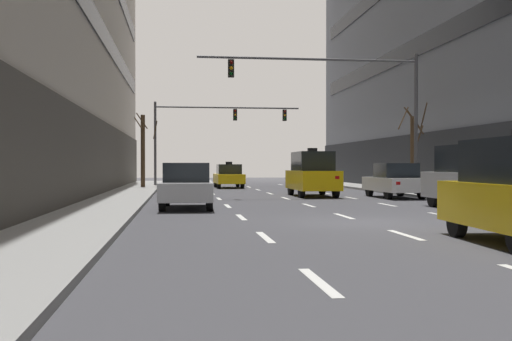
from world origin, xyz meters
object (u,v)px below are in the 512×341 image
object	(u,v)px
taxi_driving_3	(312,174)
traffic_signal_0	(351,93)
car_driving_0	(187,186)
car_parked_2	(474,177)
traffic_signal_1	(209,124)
car_parked_3	(395,181)
street_tree_0	(413,149)
street_tree_1	(143,149)
taxi_driving_1	(229,176)

from	to	relation	value
taxi_driving_3	traffic_signal_0	size ratio (longest dim) A/B	0.42
car_driving_0	car_parked_2	size ratio (longest dim) A/B	0.95
car_parked_2	traffic_signal_1	world-z (taller)	traffic_signal_1
car_driving_0	car_parked_3	world-z (taller)	car_parked_3
car_driving_0	traffic_signal_0	bearing A→B (deg)	40.81
street_tree_0	street_tree_1	bearing A→B (deg)	146.61
taxi_driving_3	street_tree_1	size ratio (longest dim) A/B	0.95
car_driving_0	street_tree_0	distance (m)	15.06
car_parked_2	street_tree_0	xyz separation A→B (m)	(2.11, 10.80, 1.30)
car_driving_0	taxi_driving_1	distance (m)	19.90
traffic_signal_1	car_driving_0	bearing A→B (deg)	-94.76
traffic_signal_0	street_tree_0	size ratio (longest dim) A/B	2.33
taxi_driving_3	car_parked_3	bearing A→B (deg)	-28.53
car_parked_3	street_tree_1	xyz separation A→B (m)	(-12.49, 12.68, 1.78)
car_parked_2	street_tree_0	bearing A→B (deg)	78.96
taxi_driving_3	car_parked_2	world-z (taller)	taxi_driving_3
car_parked_2	taxi_driving_3	bearing A→B (deg)	110.20
taxi_driving_1	traffic_signal_1	distance (m)	5.07
taxi_driving_1	traffic_signal_0	xyz separation A→B (m)	(4.92, -12.72, 4.25)
car_parked_3	street_tree_0	bearing A→B (deg)	55.44
car_parked_3	traffic_signal_1	distance (m)	19.05
taxi_driving_1	traffic_signal_0	distance (m)	14.29
traffic_signal_0	taxi_driving_3	bearing A→B (deg)	151.67
taxi_driving_1	car_parked_3	xyz separation A→B (m)	(6.77, -13.74, 0.01)
car_parked_2	traffic_signal_0	xyz separation A→B (m)	(-1.86, 8.76, 3.93)
car_driving_0	taxi_driving_3	size ratio (longest dim) A/B	0.96
car_driving_0	street_tree_0	world-z (taller)	street_tree_0
taxi_driving_3	traffic_signal_0	xyz separation A→B (m)	(1.70, -0.92, 3.95)
taxi_driving_3	street_tree_1	bearing A→B (deg)	129.73
traffic_signal_1	street_tree_1	size ratio (longest dim) A/B	2.21
car_parked_3	traffic_signal_0	world-z (taller)	traffic_signal_0
taxi_driving_1	car_parked_2	xyz separation A→B (m)	(6.77, -21.48, 0.32)
taxi_driving_1	traffic_signal_0	bearing A→B (deg)	-68.88
car_driving_0	traffic_signal_1	distance (m)	23.18
street_tree_0	car_parked_3	bearing A→B (deg)	-124.56
car_driving_0	street_tree_1	world-z (taller)	street_tree_1
taxi_driving_3	car_parked_3	xyz separation A→B (m)	(3.56, -1.94, -0.30)
taxi_driving_1	street_tree_0	distance (m)	13.98
traffic_signal_0	taxi_driving_1	bearing A→B (deg)	111.12
traffic_signal_0	traffic_signal_1	xyz separation A→B (m)	(-6.13, 15.86, -0.46)
traffic_signal_0	street_tree_1	xyz separation A→B (m)	(-10.63, 11.66, -2.47)
car_parked_3	street_tree_0	distance (m)	4.05
taxi_driving_1	taxi_driving_3	bearing A→B (deg)	-74.78
taxi_driving_3	traffic_signal_0	bearing A→B (deg)	-28.33
street_tree_0	traffic_signal_1	bearing A→B (deg)	126.14
car_parked_3	traffic_signal_0	distance (m)	4.74
car_driving_0	taxi_driving_3	bearing A→B (deg)	51.15
street_tree_1	taxi_driving_1	bearing A→B (deg)	10.51
car_driving_0	taxi_driving_3	world-z (taller)	taxi_driving_3
taxi_driving_1	car_parked_3	bearing A→B (deg)	-63.76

